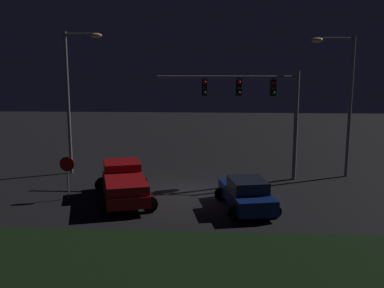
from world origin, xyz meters
TOP-DOWN VIEW (x-y plane):
  - ground_plane at (0.00, 0.00)m, footprint 80.00×80.00m
  - grass_median at (0.00, -8.93)m, footprint 22.85×5.25m
  - pickup_truck at (-3.18, -1.96)m, footprint 3.87×5.74m
  - car_sedan at (2.95, -2.99)m, footprint 3.04×4.67m
  - traffic_signal_gantry at (3.74, 2.70)m, footprint 8.32×0.56m
  - street_lamp_left at (-7.29, 3.53)m, footprint 2.38×0.44m
  - street_lamp_right at (9.04, 3.61)m, footprint 2.60×0.44m
  - stop_sign at (-6.08, -1.94)m, footprint 0.76×0.08m

SIDE VIEW (x-z plane):
  - ground_plane at x=0.00m, z-range 0.00..0.00m
  - grass_median at x=0.00m, z-range 0.00..0.10m
  - car_sedan at x=2.95m, z-range -0.02..1.49m
  - pickup_truck at x=-3.18m, z-range 0.10..1.90m
  - stop_sign at x=-6.08m, z-range 0.45..2.68m
  - traffic_signal_gantry at x=3.74m, z-range 1.65..8.15m
  - street_lamp_right at x=9.04m, z-range 1.07..9.57m
  - street_lamp_left at x=-7.29m, z-range 1.06..9.86m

